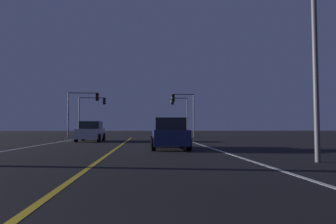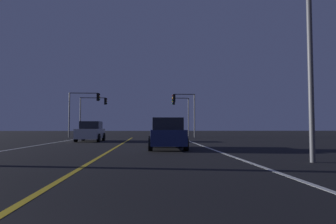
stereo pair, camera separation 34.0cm
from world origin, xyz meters
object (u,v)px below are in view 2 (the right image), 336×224
traffic_light_near_right (184,105)px  traffic_light_far_right (181,108)px  traffic_light_near_left (85,104)px  car_lead_same_lane (167,134)px  street_lamp_right_near (294,14)px  car_oncoming (91,132)px  traffic_light_far_left (94,107)px

traffic_light_near_right → traffic_light_far_right: bearing=-92.2°
traffic_light_near_left → car_lead_same_lane: bearing=-65.5°
traffic_light_near_right → traffic_light_near_left: (-11.58, 0.00, 0.09)m
street_lamp_right_near → traffic_light_far_right: bearing=-88.5°
car_lead_same_lane → car_oncoming: bearing=32.2°
car_lead_same_lane → traffic_light_near_right: 19.23m
traffic_light_far_right → street_lamp_right_near: size_ratio=0.65×
car_lead_same_lane → traffic_light_far_right: traffic_light_far_right is taller
traffic_light_near_right → street_lamp_right_near: street_lamp_right_near is taller
street_lamp_right_near → car_oncoming: bearing=-58.0°
car_lead_same_lane → traffic_light_near_left: 20.82m
traffic_light_near_right → car_lead_same_lane: bearing=80.7°
car_lead_same_lane → traffic_light_far_left: bearing=19.3°
traffic_light_near_right → traffic_light_far_left: (-11.55, 5.50, 0.08)m
car_oncoming → traffic_light_far_right: (9.24, 14.74, 3.04)m
traffic_light_near_left → street_lamp_right_near: street_lamp_right_near is taller
traffic_light_far_left → street_lamp_right_near: street_lamp_right_near is taller
traffic_light_far_right → street_lamp_right_near: (0.78, -30.77, 1.29)m
traffic_light_near_left → traffic_light_far_right: bearing=25.0°
traffic_light_far_left → street_lamp_right_near: size_ratio=0.64×
traffic_light_near_left → traffic_light_far_right: 13.01m
traffic_light_near_left → street_lamp_right_near: (12.57, -25.27, 1.23)m
car_lead_same_lane → traffic_light_near_left: traffic_light_near_left is taller
car_oncoming → street_lamp_right_near: size_ratio=0.53×
traffic_light_near_right → traffic_light_far_right: traffic_light_far_right is taller
car_lead_same_lane → traffic_light_near_right: traffic_light_near_right is taller
traffic_light_far_left → street_lamp_right_near: 33.25m
traffic_light_near_right → street_lamp_right_near: (0.99, -25.27, 1.32)m
car_oncoming → traffic_light_far_right: 17.66m
car_lead_same_lane → traffic_light_near_right: bearing=-9.3°
traffic_light_far_right → traffic_light_far_left: size_ratio=1.00×
street_lamp_right_near → traffic_light_far_left: bearing=-67.8°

